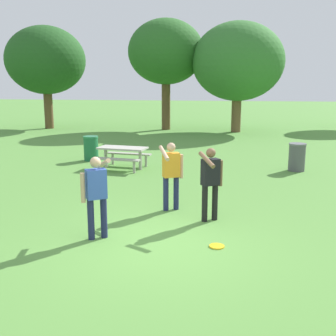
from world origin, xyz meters
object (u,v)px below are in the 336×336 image
person_catcher (96,191)px  trash_can_beside_table (297,157)px  frisbee (217,246)px  tree_far_right (238,62)px  picnic_table_near (123,153)px  trash_can_further_along (91,148)px  tree_broad_center (166,52)px  person_bystander (171,171)px  tree_tall_left (46,61)px  person_thrower (211,179)px

person_catcher → trash_can_beside_table: 8.62m
frisbee → tree_far_right: tree_far_right is taller
frisbee → picnic_table_near: size_ratio=0.15×
trash_can_beside_table → tree_far_right: (-2.02, 11.11, 3.71)m
person_catcher → tree_far_right: size_ratio=0.25×
trash_can_beside_table → trash_can_further_along: (-7.69, 0.75, 0.00)m
person_catcher → tree_broad_center: bearing=95.0°
person_bystander → trash_can_further_along: person_bystander is taller
frisbee → tree_tall_left: bearing=122.5°
frisbee → tree_broad_center: (-4.00, 18.97, 4.81)m
person_thrower → tree_tall_left: 20.78m
picnic_table_near → trash_can_beside_table: trash_can_beside_table is taller
person_thrower → trash_can_further_along: 8.21m
frisbee → person_catcher: bearing=177.8°
tree_broad_center → tree_far_right: size_ratio=1.05×
person_bystander → tree_far_right: (1.63, 16.21, 3.23)m
frisbee → tree_broad_center: bearing=101.9°
tree_broad_center → tree_far_right: 4.54m
person_thrower → picnic_table_near: person_thrower is taller
tree_broad_center → picnic_table_near: bearing=-88.1°
person_thrower → person_catcher: size_ratio=1.00×
frisbee → tree_far_right: 18.81m
person_bystander → frisbee: (1.18, -2.12, -0.95)m
person_bystander → frisbee: person_bystander is taller
person_catcher → tree_tall_left: size_ratio=0.25×
person_bystander → trash_can_beside_table: person_bystander is taller
person_catcher → tree_far_right: (2.80, 18.24, 3.23)m
trash_can_beside_table → person_bystander: bearing=-125.6°
picnic_table_near → tree_tall_left: 14.82m
picnic_table_near → trash_can_beside_table: bearing=5.4°
person_catcher → picnic_table_near: 6.68m
person_catcher → tree_far_right: tree_far_right is taller
picnic_table_near → tree_far_right: 12.88m
trash_can_beside_table → tree_tall_left: (-14.20, 11.22, 3.87)m
person_catcher → trash_can_beside_table: person_catcher is taller
trash_can_beside_table → tree_tall_left: bearing=141.7°
person_bystander → tree_tall_left: size_ratio=0.25×
picnic_table_near → trash_can_further_along: (-1.63, 1.33, -0.08)m
tree_tall_left → tree_far_right: size_ratio=1.00×
frisbee → tree_far_right: (0.45, 18.34, 4.18)m
tree_broad_center → tree_far_right: tree_broad_center is taller
person_thrower → trash_can_beside_table: 6.36m
person_thrower → tree_far_right: size_ratio=0.25×
person_catcher → trash_can_further_along: 8.40m
person_thrower → tree_broad_center: tree_broad_center is taller
person_thrower → tree_tall_left: size_ratio=0.25×
frisbee → tree_tall_left: (-11.73, 18.44, 4.34)m
person_bystander → trash_can_beside_table: (3.65, 5.10, -0.48)m
person_bystander → person_thrower: bearing=-33.5°
trash_can_further_along → person_catcher: bearing=-70.0°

